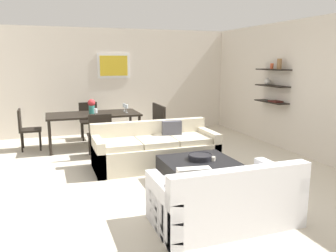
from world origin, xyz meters
The scene contains 19 objects.
ground_plane centered at (0.00, 0.00, 0.00)m, with size 18.00×18.00×0.00m, color beige.
back_wall_unit centered at (0.30, 3.53, 1.35)m, with size 8.40×0.09×2.70m.
right_wall_shelf_unit centered at (3.03, 0.60, 1.35)m, with size 0.34×8.20×2.70m.
sofa_beige centered at (0.02, 0.34, 0.29)m, with size 2.21×0.90×0.78m.
loveseat_white centered at (0.12, -2.09, 0.29)m, with size 1.67×0.90×0.78m.
coffee_table centered at (0.38, -0.78, 0.19)m, with size 1.09×1.00×0.38m.
decorative_bowl centered at (0.42, -0.76, 0.43)m, with size 0.38×0.38×0.08m.
candle_jar centered at (0.57, -0.88, 0.41)m, with size 0.08×0.08×0.06m, color silver.
dining_table centered at (-0.85, 2.10, 0.69)m, with size 1.98×0.97×0.75m.
dining_chair_right_far centered at (0.55, 2.32, 0.50)m, with size 0.44×0.44×0.88m.
dining_chair_left_far centered at (-2.24, 2.32, 0.50)m, with size 0.44×0.44×0.88m.
dining_chair_foot centered at (-0.85, 1.21, 0.50)m, with size 0.44×0.44×0.88m.
dining_chair_head centered at (-0.85, 3.00, 0.50)m, with size 0.44×0.44×0.88m.
dining_chair_right_near centered at (0.55, 1.88, 0.50)m, with size 0.44×0.44×0.88m.
wine_glass_foot centered at (-0.85, 1.68, 0.87)m, with size 0.07×0.07×0.17m.
wine_glass_head centered at (-0.85, 2.53, 0.87)m, with size 0.06×0.06×0.17m.
wine_glass_right_far centered at (-0.13, 2.22, 0.88)m, with size 0.07×0.07×0.18m.
wine_glass_right_near centered at (-0.13, 1.98, 0.88)m, with size 0.07×0.07×0.18m.
centerpiece_vase centered at (-0.87, 2.12, 0.93)m, with size 0.16×0.16×0.31m.
Camera 1 is at (-1.76, -5.41, 1.90)m, focal length 36.49 mm.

